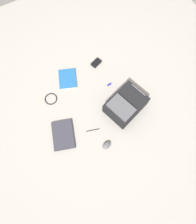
{
  "coord_description": "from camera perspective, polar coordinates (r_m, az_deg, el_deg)",
  "views": [
    {
      "loc": [
        0.59,
        -0.29,
        1.99
      ],
      "look_at": [
        0.03,
        0.02,
        0.02
      ],
      "focal_mm": 30.25,
      "sensor_mm": 36.0,
      "label": 1
    }
  ],
  "objects": [
    {
      "name": "book_comic",
      "position": [
        2.27,
        -9.18,
        9.89
      ],
      "size": [
        0.31,
        0.28,
        0.02
      ],
      "color": "silver",
      "rests_on": "ground_plane"
    },
    {
      "name": "pen_black",
      "position": [
        2.03,
        -1.56,
        -5.44
      ],
      "size": [
        0.05,
        0.14,
        0.01
      ],
      "primitive_type": "cylinder",
      "rotation": [
        1.57,
        0.0,
        -0.28
      ],
      "color": "black",
      "rests_on": "ground_plane"
    },
    {
      "name": "cable_coil",
      "position": [
        2.2,
        -14.03,
        3.88
      ],
      "size": [
        0.14,
        0.14,
        0.01
      ],
      "primitive_type": "torus",
      "color": "black",
      "rests_on": "ground_plane"
    },
    {
      "name": "ground_plane",
      "position": [
        2.09,
        -0.87,
        0.4
      ],
      "size": [
        3.85,
        3.85,
        0.0
      ],
      "primitive_type": "plane",
      "color": "gray"
    },
    {
      "name": "backpack",
      "position": [
        2.03,
        8.28,
        2.06
      ],
      "size": [
        0.41,
        0.48,
        0.21
      ],
      "color": "black",
      "rests_on": "ground_plane"
    },
    {
      "name": "usb_stick",
      "position": [
        2.22,
        3.43,
        8.33
      ],
      "size": [
        0.02,
        0.06,
        0.01
      ],
      "primitive_type": "cube",
      "rotation": [
        0.0,
        0.0,
        0.1
      ],
      "color": "#191999",
      "rests_on": "ground_plane"
    },
    {
      "name": "laptop",
      "position": [
        2.04,
        -10.5,
        -6.81
      ],
      "size": [
        0.37,
        0.31,
        0.03
      ],
      "color": "#24242C",
      "rests_on": "ground_plane"
    },
    {
      "name": "computer_mouse",
      "position": [
        1.99,
        2.66,
        -9.9
      ],
      "size": [
        0.08,
        0.11,
        0.04
      ],
      "primitive_type": "ellipsoid",
      "rotation": [
        0.0,
        0.0,
        0.19
      ],
      "color": "#4C4C51",
      "rests_on": "ground_plane"
    },
    {
      "name": "power_brick",
      "position": [
        2.34,
        -0.57,
        14.62
      ],
      "size": [
        0.11,
        0.14,
        0.03
      ],
      "primitive_type": "cube",
      "rotation": [
        0.0,
        0.0,
        0.34
      ],
      "color": "black",
      "rests_on": "ground_plane"
    }
  ]
}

